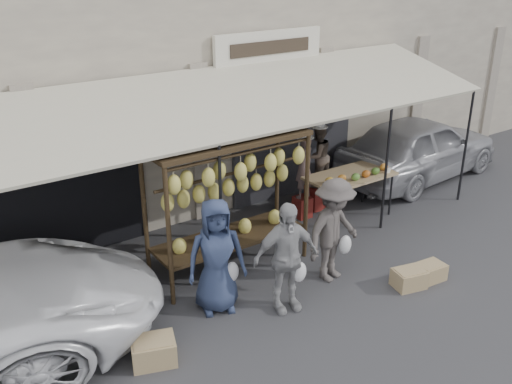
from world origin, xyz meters
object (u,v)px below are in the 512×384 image
Objects in this scene: produce_table at (352,177)px; crate_near_b at (430,272)px; sedan at (419,147)px; banana_rack at (230,180)px; customer_left at (216,256)px; crate_far at (154,351)px; customer_mid at (286,257)px; crate_near_a at (409,279)px; vendor_right at (318,156)px; vendor_left at (304,167)px; customer_right at (334,230)px.

produce_table reaches higher than crate_near_b.
crate_near_b is 4.54m from sedan.
customer_left is at bearing -133.18° from banana_rack.
banana_rack reaches higher than crate_far.
sedan is at bearing 10.22° from banana_rack.
banana_rack is at bearing 95.75° from sedan.
customer_mid is 3.74× the size of crate_near_b.
vendor_right is at bearing 76.78° from crate_near_a.
customer_left reaches higher than vendor_left.
customer_right is 3.28m from crate_far.
vendor_right is 0.73× the size of customer_left.
customer_right is (-1.05, -2.02, -0.19)m from vendor_left.
crate_near_a is 1.06× the size of crate_near_b.
crate_near_b is (2.40, -2.07, -1.43)m from banana_rack.
produce_table reaches higher than crate_near_a.
crate_near_a is 4.84m from sedan.
customer_left is 1.56m from crate_far.
customer_right is (-1.76, -1.45, -0.03)m from produce_table.
customer_mid is 3.51× the size of crate_near_a.
customer_left reaches higher than sedan.
vendor_left is at bearing 27.94° from crate_far.
crate_far is (-4.25, -2.26, -0.88)m from vendor_left.
customer_mid is 6.13m from sedan.
crate_far is at bearing -146.18° from banana_rack.
customer_left is 3.60× the size of crate_near_a.
vendor_right is 2.63× the size of crate_near_a.
produce_table is at bearing 6.02° from banana_rack.
banana_rack is 1.51× the size of customer_left.
crate_far is at bearing 174.16° from customer_right.
crate_near_b is at bearing 81.95° from vendor_right.
crate_near_a is at bearing 73.89° from vendor_right.
sedan is at bearing 39.39° from crate_near_a.
customer_right is at bearing -44.71° from banana_rack.
crate_near_b is at bearing -40.72° from banana_rack.
vendor_left is at bearing 52.48° from customer_right.
customer_mid reaches higher than crate_near_b.
crate_near_b is 0.10× the size of sedan.
vendor_left reaches higher than sedan.
crate_near_b is (-0.51, -2.38, -0.74)m from produce_table.
vendor_right is at bearing 21.28° from banana_rack.
produce_table is 3.33m from customer_mid.
produce_table is 5.28m from crate_far.
banana_rack is 2.43m from vendor_left.
vendor_left is 2.60× the size of crate_near_a.
sedan is at bearing 34.42° from customer_left.
crate_near_a is 0.87× the size of crate_far.
crate_far reaches higher than crate_near_b.
crate_far is 8.11m from sedan.
customer_mid is at bearing 108.55° from sedan.
customer_right is 1.39m from crate_near_a.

